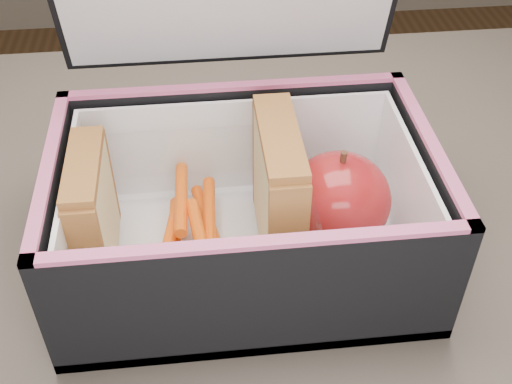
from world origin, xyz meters
The scene contains 8 objects.
kitchen_table centered at (0.00, 0.00, 0.66)m, with size 1.20×0.80×0.75m.
lunch_bag centered at (-0.04, 0.03, 0.81)m, with size 0.29×0.24×0.29m.
plastic_tub centered at (-0.09, 0.02, 0.80)m, with size 0.18×0.13×0.08m, color white, non-canonical shape.
sandwich_left centered at (-0.16, 0.02, 0.81)m, with size 0.02×0.09×0.10m.
sandwich_right centered at (-0.02, 0.02, 0.82)m, with size 0.03×0.10×0.11m.
carrot_sticks centered at (-0.09, 0.04, 0.78)m, with size 0.06×0.13×0.03m.
paper_napkin centered at (0.03, 0.03, 0.77)m, with size 0.08×0.08×0.01m, color white.
red_apple centered at (0.03, 0.02, 0.81)m, with size 0.10×0.10×0.09m.
Camera 1 is at (-0.08, -0.34, 1.14)m, focal length 45.00 mm.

